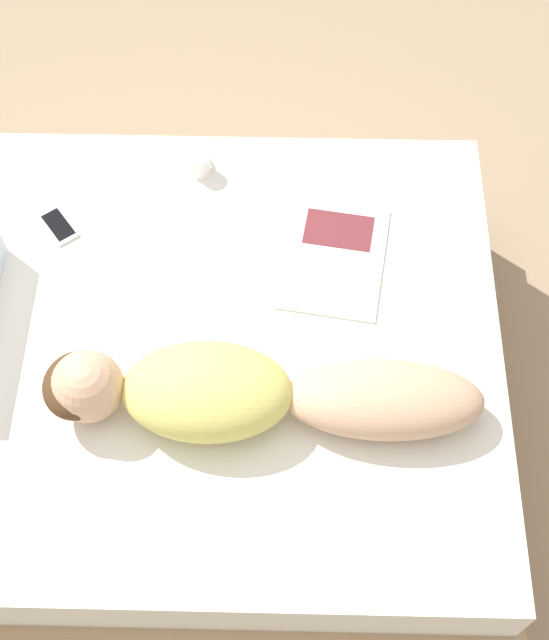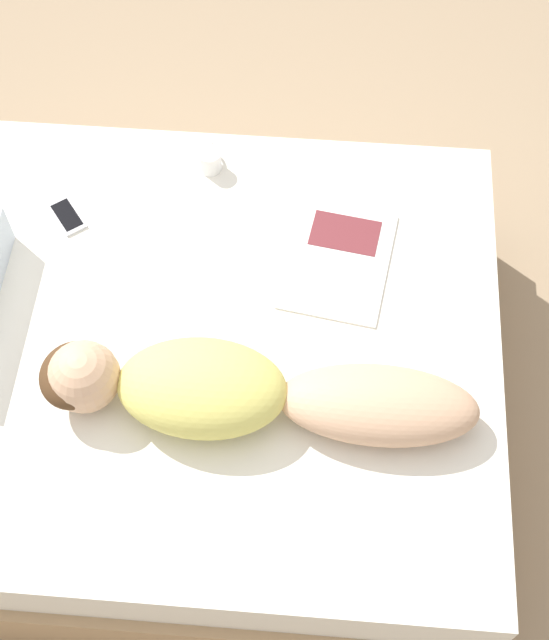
{
  "view_description": "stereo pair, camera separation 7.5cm",
  "coord_description": "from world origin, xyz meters",
  "px_view_note": "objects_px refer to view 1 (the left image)",
  "views": [
    {
      "loc": [
        -1.28,
        -0.35,
        2.81
      ],
      "look_at": [
        0.04,
        -0.32,
        0.59
      ],
      "focal_mm": 50.0,
      "sensor_mm": 36.0,
      "label": 1
    },
    {
      "loc": [
        -1.27,
        -0.42,
        2.81
      ],
      "look_at": [
        0.04,
        -0.32,
        0.59
      ],
      "focal_mm": 50.0,
      "sensor_mm": 36.0,
      "label": 2
    }
  ],
  "objects_px": {
    "open_magazine": "(334,257)",
    "person": "(239,393)",
    "coffee_mug": "(199,163)",
    "cell_phone": "(58,225)"
  },
  "relations": [
    {
      "from": "open_magazine",
      "to": "person",
      "type": "bearing_deg",
      "value": 161.1
    },
    {
      "from": "person",
      "to": "open_magazine",
      "type": "relative_size",
      "value": 2.6
    },
    {
      "from": "person",
      "to": "open_magazine",
      "type": "xyz_separation_m",
      "value": [
        0.51,
        -0.27,
        -0.08
      ]
    },
    {
      "from": "open_magazine",
      "to": "coffee_mug",
      "type": "bearing_deg",
      "value": 61.05
    },
    {
      "from": "person",
      "to": "cell_phone",
      "type": "relative_size",
      "value": 7.49
    },
    {
      "from": "person",
      "to": "open_magazine",
      "type": "height_order",
      "value": "person"
    },
    {
      "from": "open_magazine",
      "to": "cell_phone",
      "type": "bearing_deg",
      "value": 92.13
    },
    {
      "from": "open_magazine",
      "to": "coffee_mug",
      "type": "height_order",
      "value": "coffee_mug"
    },
    {
      "from": "person",
      "to": "open_magazine",
      "type": "bearing_deg",
      "value": -27.05
    },
    {
      "from": "coffee_mug",
      "to": "person",
      "type": "bearing_deg",
      "value": -168.81
    }
  ]
}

